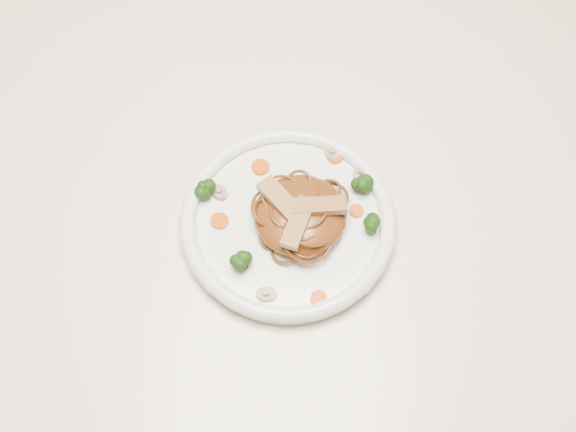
{
  "coord_description": "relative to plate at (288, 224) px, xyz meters",
  "views": [
    {
      "loc": [
        0.03,
        -0.46,
        1.6
      ],
      "look_at": [
        0.02,
        -0.04,
        0.78
      ],
      "focal_mm": 48.36,
      "sensor_mm": 36.0,
      "label": 1
    }
  ],
  "objects": [
    {
      "name": "broccoli_0",
      "position": [
        0.09,
        0.05,
        0.02
      ],
      "size": [
        0.03,
        0.03,
        0.03
      ],
      "primitive_type": null,
      "rotation": [
        0.0,
        0.0,
        0.35
      ],
      "color": "#1C450E",
      "rests_on": "plate"
    },
    {
      "name": "broccoli_2",
      "position": [
        -0.05,
        -0.06,
        0.02
      ],
      "size": [
        0.03,
        0.03,
        0.03
      ],
      "primitive_type": null,
      "rotation": [
        0.0,
        0.0,
        0.38
      ],
      "color": "#1C450E",
      "rests_on": "plate"
    },
    {
      "name": "mushroom_2",
      "position": [
        -0.08,
        0.04,
        0.01
      ],
      "size": [
        0.03,
        0.03,
        0.01
      ],
      "primitive_type": "cylinder",
      "rotation": [
        0.0,
        0.0,
        -0.9
      ],
      "color": "tan",
      "rests_on": "plate"
    },
    {
      "name": "mushroom_0",
      "position": [
        -0.02,
        -0.1,
        0.01
      ],
      "size": [
        0.02,
        0.02,
        0.01
      ],
      "primitive_type": "cylinder",
      "rotation": [
        0.0,
        0.0,
        0.01
      ],
      "color": "tan",
      "rests_on": "plate"
    },
    {
      "name": "chicken_c",
      "position": [
        0.01,
        -0.02,
        0.04
      ],
      "size": [
        0.04,
        0.07,
        0.01
      ],
      "primitive_type": "cube",
      "rotation": [
        0.0,
        0.0,
        4.37
      ],
      "color": "#A0794B",
      "rests_on": "noodle_mound"
    },
    {
      "name": "carrot_1",
      "position": [
        -0.08,
        -0.0,
        0.01
      ],
      "size": [
        0.03,
        0.03,
        0.0
      ],
      "primitive_type": "cylinder",
      "rotation": [
        0.0,
        0.0,
        -0.26
      ],
      "color": "#E05508",
      "rests_on": "plate"
    },
    {
      "name": "carrot_0",
      "position": [
        0.06,
        0.09,
        0.01
      ],
      "size": [
        0.02,
        0.02,
        0.0
      ],
      "primitive_type": "cylinder",
      "rotation": [
        0.0,
        0.0,
        0.27
      ],
      "color": "#E05508",
      "rests_on": "plate"
    },
    {
      "name": "mushroom_3",
      "position": [
        0.05,
        0.1,
        0.01
      ],
      "size": [
        0.03,
        0.03,
        0.01
      ],
      "primitive_type": "cylinder",
      "rotation": [
        0.0,
        0.0,
        1.85
      ],
      "color": "tan",
      "rests_on": "plate"
    },
    {
      "name": "chicken_a",
      "position": [
        0.04,
        0.0,
        0.04
      ],
      "size": [
        0.07,
        0.03,
        0.01
      ],
      "primitive_type": "cube",
      "rotation": [
        0.0,
        0.0,
        0.07
      ],
      "color": "#A0794B",
      "rests_on": "noodle_mound"
    },
    {
      "name": "plate",
      "position": [
        0.0,
        0.0,
        0.0
      ],
      "size": [
        0.34,
        0.34,
        0.02
      ],
      "primitive_type": "cylinder",
      "rotation": [
        0.0,
        0.0,
        0.37
      ],
      "color": "white",
      "rests_on": "table"
    },
    {
      "name": "carrot_4",
      "position": [
        0.04,
        -0.1,
        0.01
      ],
      "size": [
        0.02,
        0.02,
        0.0
      ],
      "primitive_type": "cylinder",
      "rotation": [
        0.0,
        0.0,
        0.15
      ],
      "color": "#E05508",
      "rests_on": "plate"
    },
    {
      "name": "table",
      "position": [
        -0.02,
        0.04,
        -0.11
      ],
      "size": [
        1.2,
        0.8,
        0.75
      ],
      "color": "beige",
      "rests_on": "ground"
    },
    {
      "name": "chicken_b",
      "position": [
        -0.01,
        0.01,
        0.04
      ],
      "size": [
        0.06,
        0.07,
        0.01
      ],
      "primitive_type": "cube",
      "rotation": [
        0.0,
        0.0,
        2.28
      ],
      "color": "#A0794B",
      "rests_on": "noodle_mound"
    },
    {
      "name": "carrot_3",
      "position": [
        -0.04,
        0.07,
        0.01
      ],
      "size": [
        0.03,
        0.03,
        0.0
      ],
      "primitive_type": "cylinder",
      "rotation": [
        0.0,
        0.0,
        0.37
      ],
      "color": "#E05508",
      "rests_on": "plate"
    },
    {
      "name": "broccoli_1",
      "position": [
        -0.1,
        0.03,
        0.02
      ],
      "size": [
        0.02,
        0.02,
        0.03
      ],
      "primitive_type": null,
      "rotation": [
        0.0,
        0.0,
        0.09
      ],
      "color": "#1C450E",
      "rests_on": "plate"
    },
    {
      "name": "mushroom_1",
      "position": [
        0.09,
        0.07,
        0.01
      ],
      "size": [
        0.03,
        0.03,
        0.01
      ],
      "primitive_type": "cylinder",
      "rotation": [
        0.0,
        0.0,
        1.15
      ],
      "color": "tan",
      "rests_on": "plate"
    },
    {
      "name": "ground",
      "position": [
        -0.02,
        0.04,
        -0.76
      ],
      "size": [
        4.0,
        4.0,
        0.0
      ],
      "primitive_type": "plane",
      "color": "#52351C",
      "rests_on": "ground"
    },
    {
      "name": "broccoli_3",
      "position": [
        0.1,
        -0.01,
        0.02
      ],
      "size": [
        0.04,
        0.04,
        0.03
      ],
      "primitive_type": null,
      "rotation": [
        0.0,
        0.0,
        -0.29
      ],
      "color": "#1C450E",
      "rests_on": "plate"
    },
    {
      "name": "noodle_mound",
      "position": [
        0.01,
        0.0,
        0.02
      ],
      "size": [
        0.11,
        0.11,
        0.04
      ],
      "primitive_type": "ellipsoid",
      "rotation": [
        0.0,
        0.0,
        -0.0
      ],
      "color": "brown",
      "rests_on": "plate"
    },
    {
      "name": "carrot_2",
      "position": [
        0.08,
        0.01,
        0.01
      ],
      "size": [
        0.02,
        0.02,
        0.0
      ],
      "primitive_type": "cylinder",
      "rotation": [
        0.0,
        0.0,
        0.11
      ],
      "color": "#E05508",
      "rests_on": "plate"
    }
  ]
}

